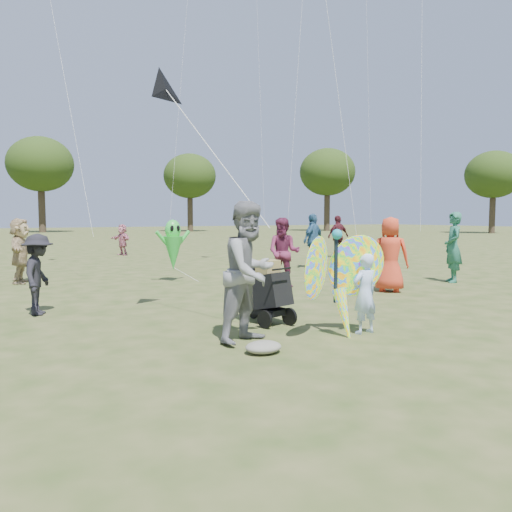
{
  "coord_description": "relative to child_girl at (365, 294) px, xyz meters",
  "views": [
    {
      "loc": [
        -4.69,
        -6.47,
        1.83
      ],
      "look_at": [
        -0.2,
        1.5,
        1.1
      ],
      "focal_mm": 35.0,
      "sensor_mm": 36.0,
      "label": 1
    }
  ],
  "objects": [
    {
      "name": "tree_line",
      "position": [
        3.11,
        45.6,
        6.23
      ],
      "size": [
        91.78,
        33.6,
        10.79
      ],
      "color": "#3A2D21",
      "rests_on": "ground"
    },
    {
      "name": "crowd_c",
      "position": [
        5.21,
        8.55,
        0.34
      ],
      "size": [
        1.22,
        0.85,
        1.93
      ],
      "primitive_type": "imported",
      "rotation": [
        0.0,
        0.0,
        3.51
      ],
      "color": "#2E5A80",
      "rests_on": "ground"
    },
    {
      "name": "grey_bag",
      "position": [
        -1.95,
        -0.2,
        -0.55
      ],
      "size": [
        0.51,
        0.42,
        0.16
      ],
      "primitive_type": "ellipsoid",
      "color": "gray",
      "rests_on": "ground"
    },
    {
      "name": "crowd_d",
      "position": [
        -4.2,
        9.11,
        0.27
      ],
      "size": [
        1.05,
        1.74,
        1.79
      ],
      "primitive_type": "imported",
      "rotation": [
        0.0,
        0.0,
        1.23
      ],
      "color": "tan",
      "rests_on": "ground"
    },
    {
      "name": "adult_man",
      "position": [
        -1.8,
        0.44,
        0.4
      ],
      "size": [
        1.21,
        1.09,
        2.05
      ],
      "primitive_type": "imported",
      "rotation": [
        0.0,
        0.0,
        0.38
      ],
      "color": "gray",
      "rests_on": "ground"
    },
    {
      "name": "butterfly_kite",
      "position": [
        -0.46,
        0.07,
        0.22
      ],
      "size": [
        1.74,
        0.75,
        1.84
      ],
      "color": "orange",
      "rests_on": "ground"
    },
    {
      "name": "crowd_a",
      "position": [
        3.48,
        3.02,
        0.28
      ],
      "size": [
        1.04,
        1.04,
        1.82
      ],
      "primitive_type": "imported",
      "rotation": [
        0.0,
        0.0,
        2.35
      ],
      "color": "red",
      "rests_on": "ground"
    },
    {
      "name": "jogging_stroller",
      "position": [
        -0.95,
        1.45,
        -0.01
      ],
      "size": [
        0.68,
        1.12,
        1.09
      ],
      "rotation": [
        0.0,
        0.0,
        0.29
      ],
      "color": "black",
      "rests_on": "ground"
    },
    {
      "name": "delta_kite_rig",
      "position": [
        -2.3,
        2.51,
        3.36
      ],
      "size": [
        1.36,
        2.31,
        2.77
      ],
      "color": "black",
      "rests_on": "ground"
    },
    {
      "name": "crowd_j",
      "position": [
        0.76,
        17.63,
        0.11
      ],
      "size": [
        0.85,
        1.43,
        1.47
      ],
      "primitive_type": "imported",
      "rotation": [
        0.0,
        0.0,
        5.04
      ],
      "color": "#C36F84",
      "rests_on": "ground"
    },
    {
      "name": "alien_kite",
      "position": [
        -0.44,
        7.4,
        0.34
      ],
      "size": [
        1.12,
        0.69,
        1.74
      ],
      "color": "green",
      "rests_on": "ground"
    },
    {
      "name": "child_girl",
      "position": [
        0.0,
        0.0,
        0.0
      ],
      "size": [
        0.47,
        0.32,
        1.25
      ],
      "primitive_type": "imported",
      "rotation": [
        0.0,
        0.0,
        3.18
      ],
      "color": "#AEC9F7",
      "rests_on": "ground"
    },
    {
      "name": "ground",
      "position": [
        -0.56,
        0.61,
        -0.63
      ],
      "size": [
        160.0,
        160.0,
        0.0
      ],
      "primitive_type": "plane",
      "color": "#51592B",
      "rests_on": "ground"
    },
    {
      "name": "crowd_e",
      "position": [
        1.69,
        4.99,
        0.27
      ],
      "size": [
        1.1,
        1.1,
        1.8
      ],
      "primitive_type": "imported",
      "rotation": [
        0.0,
        0.0,
        5.51
      ],
      "color": "#6B2343",
      "rests_on": "ground"
    },
    {
      "name": "crowd_f",
      "position": [
        6.26,
        3.44,
        0.35
      ],
      "size": [
        0.79,
        0.85,
        1.95
      ],
      "primitive_type": "imported",
      "rotation": [
        0.0,
        0.0,
        4.11
      ],
      "color": "#26664F",
      "rests_on": "ground"
    },
    {
      "name": "crowd_h",
      "position": [
        8.86,
        11.71,
        0.31
      ],
      "size": [
        1.1,
        0.46,
        1.87
      ],
      "primitive_type": "imported",
      "rotation": [
        0.0,
        0.0,
        3.15
      ],
      "color": "#531B24",
      "rests_on": "ground"
    },
    {
      "name": "crowd_b",
      "position": [
        -4.27,
        4.12,
        0.13
      ],
      "size": [
        0.86,
        1.11,
        1.51
      ],
      "primitive_type": "imported",
      "rotation": [
        0.0,
        0.0,
        1.23
      ],
      "color": "black",
      "rests_on": "ground"
    }
  ]
}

